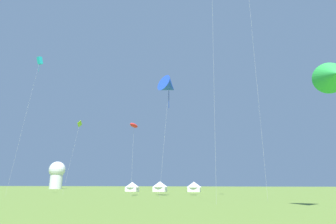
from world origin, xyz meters
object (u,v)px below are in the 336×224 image
object	(u,v)px
kite_green_delta	(333,76)
festival_tent_right	(132,186)
kite_lime_diamond	(79,126)
kite_cyan_box	(40,61)
festival_tent_left	(194,186)
observatory_dome	(57,173)
kite_red_parafoil	(134,125)
kite_blue_delta	(169,86)
festival_tent_center	(160,186)

from	to	relation	value
kite_green_delta	festival_tent_right	distance (m)	59.45
kite_lime_diamond	kite_green_delta	xyz separation A→B (m)	(38.03, -24.26, -1.95)
kite_cyan_box	kite_green_delta	bearing A→B (deg)	-23.08
kite_cyan_box	festival_tent_left	size ratio (longest dim) A/B	6.90
kite_green_delta	kite_cyan_box	distance (m)	51.04
kite_lime_diamond	festival_tent_left	world-z (taller)	kite_lime_diamond
kite_cyan_box	observatory_dome	xyz separation A→B (m)	(-31.02, 57.77, -19.91)
kite_red_parafoil	observatory_dome	bearing A→B (deg)	131.36
festival_tent_right	kite_green_delta	bearing A→B (deg)	-54.38
kite_cyan_box	kite_red_parafoil	bearing A→B (deg)	-2.08
kite_green_delta	kite_blue_delta	bearing A→B (deg)	136.50
kite_red_parafoil	kite_green_delta	bearing A→B (deg)	-36.93
festival_tent_center	observatory_dome	bearing A→B (deg)	149.41
kite_cyan_box	observatory_dome	bearing A→B (deg)	118.23
observatory_dome	kite_cyan_box	bearing A→B (deg)	-61.77
kite_lime_diamond	observatory_dome	bearing A→B (deg)	125.81
kite_red_parafoil	festival_tent_right	size ratio (longest dim) A/B	3.19
festival_tent_left	festival_tent_center	bearing A→B (deg)	180.00
kite_green_delta	kite_cyan_box	bearing A→B (deg)	156.92
kite_cyan_box	festival_tent_center	xyz separation A→B (m)	(18.58, 28.45, -24.46)
festival_tent_right	kite_cyan_box	bearing A→B (deg)	-110.96
festival_tent_right	festival_tent_center	distance (m)	7.69
kite_blue_delta	kite_green_delta	xyz separation A→B (m)	(18.21, -17.28, -6.51)
kite_blue_delta	festival_tent_center	world-z (taller)	kite_blue_delta
kite_lime_diamond	festival_tent_left	xyz separation A→B (m)	(20.63, 23.37, -11.96)
festival_tent_center	kite_blue_delta	bearing A→B (deg)	-74.83
kite_lime_diamond	festival_tent_left	size ratio (longest dim) A/B	3.74
festival_tent_center	kite_red_parafoil	bearing A→B (deg)	-86.25
observatory_dome	kite_red_parafoil	bearing A→B (deg)	-48.64
kite_lime_diamond	kite_red_parafoil	bearing A→B (deg)	-23.32
kite_red_parafoil	festival_tent_center	size ratio (longest dim) A/B	2.99
kite_lime_diamond	kite_red_parafoil	distance (m)	14.80
observatory_dome	festival_tent_right	bearing A→B (deg)	-34.98
kite_green_delta	observatory_dome	world-z (taller)	kite_green_delta
festival_tent_right	festival_tent_left	bearing A→B (deg)	0.00
kite_red_parafoil	festival_tent_right	world-z (taller)	kite_red_parafoil
kite_blue_delta	festival_tent_left	xyz separation A→B (m)	(0.81, 30.35, -16.52)
kite_green_delta	kite_cyan_box	size ratio (longest dim) A/B	0.49
festival_tent_right	festival_tent_center	bearing A→B (deg)	0.00
festival_tent_left	observatory_dome	distance (m)	65.73
kite_cyan_box	festival_tent_left	bearing A→B (deg)	45.84
festival_tent_left	observatory_dome	world-z (taller)	observatory_dome
festival_tent_left	kite_green_delta	bearing A→B (deg)	-69.93
kite_lime_diamond	kite_green_delta	size ratio (longest dim) A/B	1.11
festival_tent_right	festival_tent_center	world-z (taller)	festival_tent_center
kite_green_delta	festival_tent_center	distance (m)	55.38
kite_cyan_box	festival_tent_right	world-z (taller)	kite_cyan_box
kite_blue_delta	festival_tent_right	world-z (taller)	kite_blue_delta
kite_blue_delta	festival_tent_right	xyz separation A→B (m)	(-15.92, 30.35, -16.55)
kite_lime_diamond	festival_tent_center	xyz separation A→B (m)	(11.59, 23.37, -11.91)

